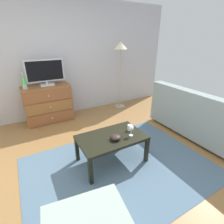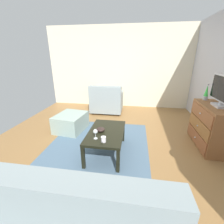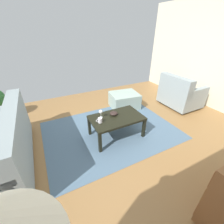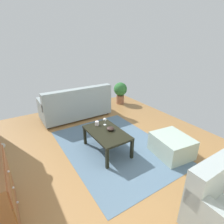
% 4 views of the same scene
% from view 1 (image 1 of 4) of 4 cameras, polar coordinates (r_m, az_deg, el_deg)
% --- Properties ---
extents(ground_plane, '(5.87, 4.89, 0.05)m').
position_cam_1_polar(ground_plane, '(2.69, -3.60, -17.40)').
color(ground_plane, olive).
extents(wall_accent_rear, '(5.87, 0.12, 2.54)m').
position_cam_1_polar(wall_accent_rear, '(4.17, -18.07, 16.09)').
color(wall_accent_rear, '#B4B5BF').
rests_on(wall_accent_rear, ground_plane).
extents(area_rug, '(2.60, 1.90, 0.01)m').
position_cam_1_polar(area_rug, '(2.61, 2.56, -18.04)').
color(area_rug, slate).
rests_on(area_rug, ground_plane).
extents(dresser, '(0.98, 0.49, 0.81)m').
position_cam_1_polar(dresser, '(4.00, -20.55, 2.60)').
color(dresser, brown).
rests_on(dresser, ground_plane).
extents(tv, '(0.76, 0.18, 0.54)m').
position_cam_1_polar(tv, '(3.86, -21.51, 12.39)').
color(tv, silver).
rests_on(tv, dresser).
extents(lava_lamp, '(0.09, 0.09, 0.33)m').
position_cam_1_polar(lava_lamp, '(3.78, -27.44, 9.02)').
color(lava_lamp, '#B7B7BC').
rests_on(lava_lamp, dresser).
extents(coffee_table, '(0.96, 0.59, 0.43)m').
position_cam_1_polar(coffee_table, '(2.51, -0.12, -9.23)').
color(coffee_table, black).
rests_on(coffee_table, ground_plane).
extents(wine_glass, '(0.07, 0.07, 0.16)m').
position_cam_1_polar(wine_glass, '(2.47, 6.52, -5.51)').
color(wine_glass, silver).
rests_on(wine_glass, coffee_table).
extents(mug, '(0.11, 0.08, 0.08)m').
position_cam_1_polar(mug, '(2.65, 6.09, -5.17)').
color(mug, silver).
rests_on(mug, coffee_table).
extents(bowl_decorative, '(0.15, 0.15, 0.07)m').
position_cam_1_polar(bowl_decorative, '(2.41, 1.18, -8.47)').
color(bowl_decorative, '#2D201C').
rests_on(bowl_decorative, coffee_table).
extents(couch_large, '(0.85, 1.85, 0.89)m').
position_cam_1_polar(couch_large, '(3.63, 27.01, -1.80)').
color(couch_large, '#332319').
rests_on(couch_large, ground_plane).
extents(standing_lamp, '(0.32, 0.32, 1.67)m').
position_cam_1_polar(standing_lamp, '(4.37, 2.93, 19.52)').
color(standing_lamp, '#A59E8C').
rests_on(standing_lamp, ground_plane).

